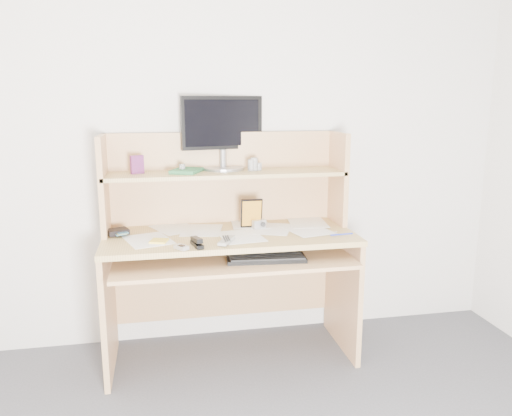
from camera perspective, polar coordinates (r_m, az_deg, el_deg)
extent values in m
cube|color=silver|center=(3.05, -3.94, 7.73)|extent=(3.60, 0.04, 2.50)
cube|color=tan|center=(2.82, -2.99, -3.23)|extent=(1.40, 0.60, 0.03)
cube|color=tan|center=(2.94, -16.50, -10.85)|extent=(0.03, 0.56, 0.72)
cube|color=tan|center=(3.11, 9.87, -9.23)|extent=(0.03, 0.56, 0.72)
cube|color=tan|center=(3.22, -3.63, -8.75)|extent=(1.34, 0.02, 0.41)
cube|color=tan|center=(2.74, -2.61, -5.80)|extent=(1.28, 0.55, 0.02)
cube|color=tan|center=(3.05, -3.81, 3.47)|extent=(1.40, 0.02, 0.55)
cube|color=tan|center=(2.90, -17.01, 2.53)|extent=(0.03, 0.30, 0.55)
cube|color=tan|center=(3.07, 9.33, 3.41)|extent=(0.03, 0.30, 0.55)
cube|color=tan|center=(2.90, -3.48, 3.94)|extent=(1.38, 0.30, 0.02)
cube|color=white|center=(2.82, -2.99, -2.88)|extent=(1.32, 0.54, 0.01)
cube|color=black|center=(2.67, 1.17, -5.80)|extent=(0.43, 0.18, 0.02)
cube|color=black|center=(2.67, 1.17, -5.51)|extent=(0.40, 0.17, 0.01)
cube|color=gray|center=(2.63, -3.39, -3.73)|extent=(0.11, 0.17, 0.02)
cube|color=#BCBBBE|center=(2.54, -8.53, -4.37)|extent=(0.08, 0.09, 0.02)
cube|color=black|center=(2.58, -6.77, -3.83)|extent=(0.06, 0.14, 0.04)
cube|color=black|center=(2.88, -15.55, -2.62)|extent=(0.14, 0.13, 0.03)
cube|color=yellow|center=(2.70, -11.03, -3.72)|extent=(0.11, 0.11, 0.01)
cube|color=#AFAFB1|center=(2.91, 0.33, -1.84)|extent=(0.09, 0.06, 0.05)
cube|color=black|center=(2.90, -0.52, -0.60)|extent=(0.12, 0.02, 0.17)
cylinder|color=#182DB8|center=(2.80, 9.76, -2.99)|extent=(0.13, 0.02, 0.01)
cube|color=#A02815|center=(2.89, -13.44, 4.85)|extent=(0.08, 0.05, 0.10)
cube|color=#358453|center=(2.89, -7.94, 4.24)|extent=(0.21, 0.24, 0.02)
cylinder|color=black|center=(2.89, -8.43, 4.51)|extent=(0.04, 0.04, 0.05)
cylinder|color=silver|center=(2.93, -0.55, 4.93)|extent=(0.05, 0.05, 0.07)
cylinder|color=black|center=(2.95, 0.33, 4.76)|extent=(0.05, 0.05, 0.04)
cylinder|color=white|center=(2.94, -0.19, 5.03)|extent=(0.05, 0.05, 0.08)
cylinder|color=#9C9CA1|center=(2.99, -3.73, 4.55)|extent=(0.25, 0.25, 0.02)
cylinder|color=#9C9CA1|center=(2.99, -3.77, 5.71)|extent=(0.04, 0.04, 0.10)
cube|color=black|center=(3.00, -3.88, 9.69)|extent=(0.49, 0.13, 0.31)
cube|color=black|center=(2.98, -3.83, 9.68)|extent=(0.45, 0.10, 0.27)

